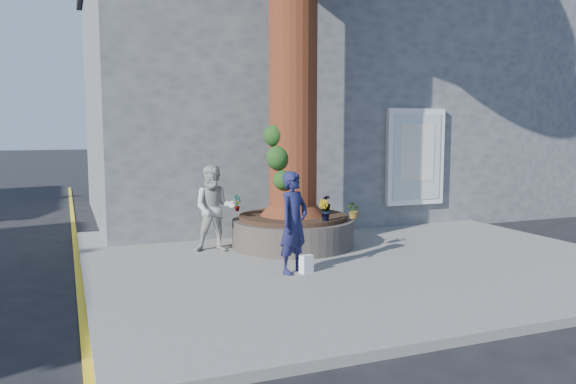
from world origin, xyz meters
name	(u,v)px	position (x,y,z in m)	size (l,w,h in m)	color
ground	(294,283)	(0.00, 0.00, 0.00)	(120.00, 120.00, 0.00)	black
pavement	(350,257)	(1.50, 1.00, 0.06)	(9.00, 8.00, 0.12)	slate
yellow_line	(80,286)	(-3.05, 1.00, 0.00)	(0.10, 30.00, 0.01)	yellow
stone_shop	(279,100)	(2.50, 7.20, 3.16)	(10.30, 8.30, 6.30)	#54565A
neighbour_shop	(503,109)	(10.50, 7.20, 3.00)	(6.00, 8.00, 6.00)	#54565A
planter	(293,231)	(0.80, 2.00, 0.41)	(2.30, 2.30, 0.60)	black
man	(294,223)	(0.06, 0.15, 0.91)	(0.58, 0.38, 1.58)	#16193F
woman	(214,208)	(-0.70, 2.09, 0.91)	(0.77, 0.60, 1.58)	#B1AFA9
shopping_bag	(306,264)	(0.24, 0.07, 0.26)	(0.20, 0.12, 0.28)	white
plant_a	(237,203)	(-0.05, 2.85, 0.89)	(0.18, 0.12, 0.34)	gray
plant_b	(324,210)	(1.06, 1.15, 0.91)	(0.21, 0.20, 0.38)	gray
plant_c	(327,203)	(1.65, 2.30, 0.87)	(0.17, 0.17, 0.30)	gray
plant_d	(354,210)	(1.65, 1.15, 0.87)	(0.28, 0.25, 0.31)	gray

